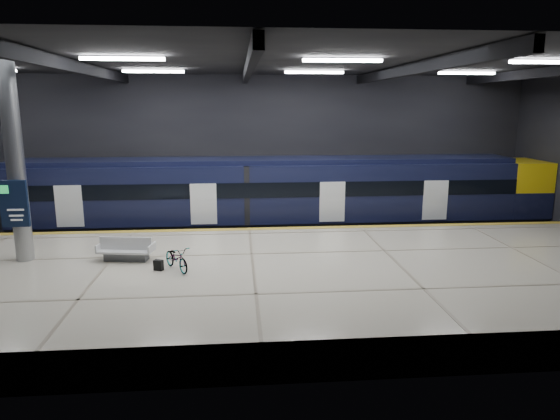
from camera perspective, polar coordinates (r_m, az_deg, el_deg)
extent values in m
plane|color=black|center=(19.72, -3.30, -7.24)|extent=(30.00, 30.00, 0.00)
cube|color=black|center=(26.74, -3.92, 6.60)|extent=(30.00, 0.10, 8.00)
cube|color=black|center=(10.91, -2.28, -1.11)|extent=(30.00, 0.10, 8.00)
cube|color=black|center=(18.69, -3.60, 16.61)|extent=(30.00, 16.00, 0.10)
cube|color=black|center=(19.47, -22.18, 14.86)|extent=(0.25, 16.00, 0.40)
cube|color=black|center=(18.67, -3.59, 15.85)|extent=(0.25, 16.00, 0.40)
cube|color=black|center=(19.76, 14.75, 15.28)|extent=(0.25, 16.00, 0.40)
cube|color=white|center=(17.05, -17.55, 16.16)|extent=(2.60, 0.18, 0.10)
cube|color=white|center=(17.04, 7.16, 16.60)|extent=(2.60, 0.18, 0.10)
cube|color=white|center=(19.71, 28.21, 14.68)|extent=(2.60, 0.18, 0.10)
cube|color=white|center=(22.94, -14.26, 15.11)|extent=(2.60, 0.18, 0.10)
cube|color=white|center=(22.93, 3.94, 15.43)|extent=(2.60, 0.18, 0.10)
cube|color=white|center=(24.98, 20.55, 14.44)|extent=(2.60, 0.18, 0.10)
cube|color=beige|center=(17.18, -3.07, -8.23)|extent=(30.00, 11.00, 1.10)
cube|color=gold|center=(22.04, -3.55, -2.17)|extent=(30.00, 0.40, 0.01)
cube|color=gray|center=(24.26, -3.64, -3.36)|extent=(30.00, 0.08, 0.16)
cube|color=gray|center=(25.65, -3.72, -2.52)|extent=(30.00, 0.08, 0.16)
cube|color=black|center=(24.88, -1.51, -1.84)|extent=(24.00, 2.58, 0.80)
cube|color=black|center=(24.52, -1.53, 2.19)|extent=(24.00, 2.80, 2.75)
cube|color=black|center=(24.31, -1.55, 5.67)|extent=(24.00, 2.30, 0.24)
cube|color=black|center=(23.08, -1.32, 2.28)|extent=(24.00, 0.04, 0.70)
cube|color=white|center=(23.56, 5.99, 0.93)|extent=(1.20, 0.05, 1.90)
cube|color=yellow|center=(28.41, 25.67, 2.36)|extent=(2.00, 2.80, 2.75)
cube|color=black|center=(28.54, 26.22, 2.70)|extent=(1.60, 2.38, 0.80)
cube|color=#595B60|center=(18.43, -17.13, -5.08)|extent=(1.54, 0.69, 0.28)
cube|color=silver|center=(18.37, -17.17, -4.45)|extent=(1.96, 1.07, 0.07)
cube|color=silver|center=(18.31, -17.22, -3.67)|extent=(1.84, 0.37, 0.46)
cube|color=silver|center=(18.70, -19.84, -3.99)|extent=(0.18, 0.79, 0.28)
cube|color=silver|center=(18.03, -14.43, -4.23)|extent=(0.18, 0.79, 0.28)
imported|color=#99999E|center=(16.89, -11.73, -5.38)|extent=(1.29, 1.61, 0.82)
cube|color=black|center=(17.04, -13.72, -6.15)|extent=(0.35, 0.28, 0.35)
cylinder|color=#9EA0A5|center=(19.25, -28.01, 4.83)|extent=(0.60, 0.60, 6.90)
cube|color=#0E1A36|center=(19.05, -28.10, 0.64)|extent=(0.90, 0.12, 1.60)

